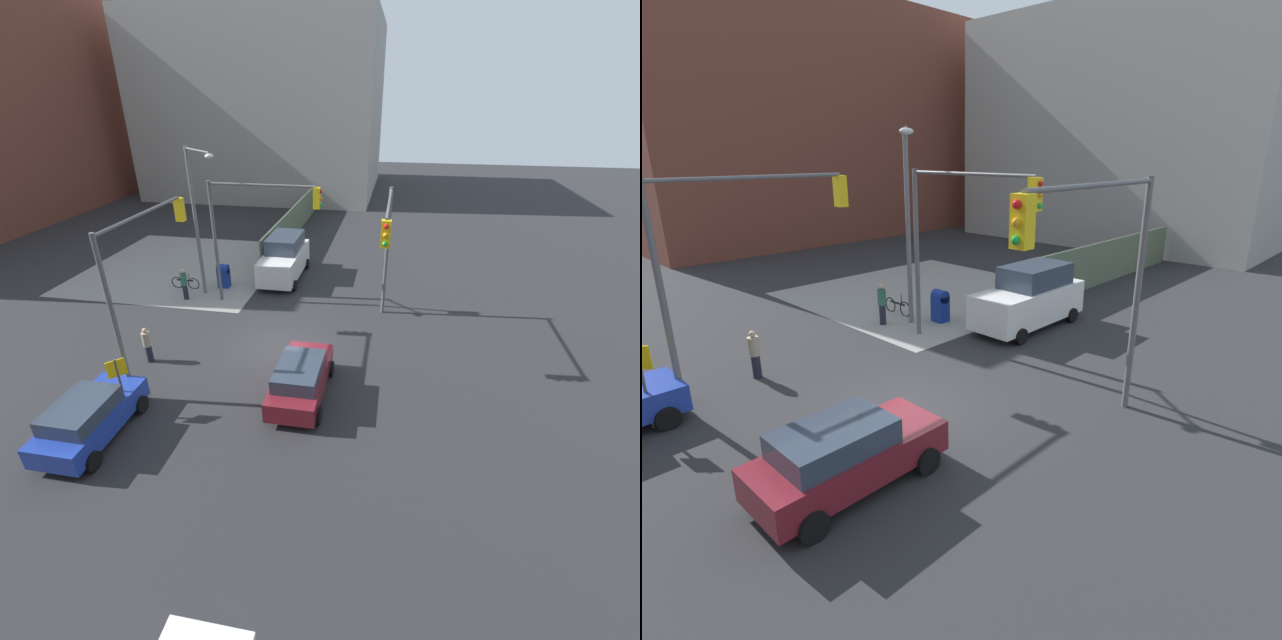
{
  "view_description": "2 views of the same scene",
  "coord_description": "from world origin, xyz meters",
  "views": [
    {
      "loc": [
        -16.06,
        -4.82,
        10.39
      ],
      "look_at": [
        0.34,
        -1.88,
        1.47
      ],
      "focal_mm": 24.0,
      "sensor_mm": 36.0,
      "label": 1
    },
    {
      "loc": [
        -8.24,
        -10.04,
        7.04
      ],
      "look_at": [
        2.71,
        0.37,
        1.97
      ],
      "focal_mm": 28.0,
      "sensor_mm": 36.0,
      "label": 2
    }
  ],
  "objects": [
    {
      "name": "traffic_signal_ne_corner",
      "position": [
        4.5,
        2.26,
        4.65
      ],
      "size": [
        0.36,
        5.84,
        6.5
      ],
      "color": "#59595B",
      "rests_on": "ground"
    },
    {
      "name": "bicycle_at_crosswalk",
      "position": [
        -6.8,
        6.0,
        0.35
      ],
      "size": [
        1.75,
        0.05,
        0.97
      ],
      "color": "black",
      "rests_on": "ground"
    },
    {
      "name": "van_white_delivery",
      "position": [
        8.36,
        1.8,
        1.28
      ],
      "size": [
        5.4,
        2.32,
        2.62
      ],
      "color": "white",
      "rests_on": "ground"
    },
    {
      "name": "mailbox_blue",
      "position": [
        6.2,
        5.0,
        0.76
      ],
      "size": [
        0.56,
        0.64,
        1.43
      ],
      "color": "navy",
      "rests_on": "ground"
    },
    {
      "name": "ground_plane",
      "position": [
        0.0,
        0.0,
        0.0
      ],
      "size": [
        120.0,
        120.0,
        0.0
      ],
      "primitive_type": "plane",
      "color": "#28282B"
    },
    {
      "name": "sidewalk_corner",
      "position": [
        9.0,
        9.0,
        0.01
      ],
      "size": [
        12.0,
        12.0,
        0.01
      ],
      "primitive_type": "cube",
      "color": "gray",
      "rests_on": "ground"
    },
    {
      "name": "traffic_signal_se_corner",
      "position": [
        2.33,
        -4.5,
        4.64
      ],
      "size": [
        5.67,
        0.36,
        6.5
      ],
      "color": "#59595B",
      "rests_on": "ground"
    },
    {
      "name": "construction_fence",
      "position": [
        16.76,
        3.2,
        1.2
      ],
      "size": [
        17.52,
        0.12,
        2.4
      ],
      "primitive_type": "cube",
      "color": "#56664C",
      "rests_on": "ground"
    },
    {
      "name": "coupe_blue",
      "position": [
        -6.59,
        4.68,
        0.84
      ],
      "size": [
        4.08,
        2.02,
        1.62
      ],
      "color": "#1E389E",
      "rests_on": "ground"
    },
    {
      "name": "bicycle_leaning_on_fence",
      "position": [
        5.6,
        7.2,
        0.35
      ],
      "size": [
        0.05,
        1.75,
        0.97
      ],
      "color": "black",
      "rests_on": "ground"
    },
    {
      "name": "pedestrian_waiting",
      "position": [
        -2.0,
        5.2,
        0.85
      ],
      "size": [
        0.36,
        0.36,
        1.63
      ],
      "rotation": [
        0.0,
        0.0,
        1.56
      ],
      "color": "#9E937A",
      "rests_on": "ground"
    },
    {
      "name": "warning_sign_two_way",
      "position": [
        -5.4,
        4.16,
        1.64
      ],
      "size": [
        0.48,
        0.48,
        2.4
      ],
      "color": "#4C4C4C",
      "rests_on": "ground"
    },
    {
      "name": "street_lamp_corner",
      "position": [
        4.97,
        5.51,
        4.7
      ],
      "size": [
        1.89,
        2.15,
        8.0
      ],
      "color": "slate",
      "rests_on": "ground"
    },
    {
      "name": "traffic_signal_nw_corner",
      "position": [
        -2.15,
        4.5,
        4.67
      ],
      "size": [
        6.1,
        0.36,
        6.5
      ],
      "color": "#59595B",
      "rests_on": "ground"
    },
    {
      "name": "smokestack",
      "position": [
        30.9,
        30.0,
        7.16
      ],
      "size": [
        1.8,
        1.8,
        14.32
      ],
      "primitive_type": "cylinder",
      "color": "brown",
      "rests_on": "ground"
    },
    {
      "name": "pedestrian_crossing",
      "position": [
        4.2,
        6.5,
        0.94
      ],
      "size": [
        0.36,
        0.36,
        1.8
      ],
      "rotation": [
        0.0,
        0.0,
        4.63
      ],
      "color": "#2D664C",
      "rests_on": "ground"
    },
    {
      "name": "coupe_maroon",
      "position": [
        -3.21,
        -1.78,
        0.84
      ],
      "size": [
        4.31,
        2.02,
        1.62
      ],
      "color": "maroon",
      "rests_on": "ground"
    },
    {
      "name": "building_loft_east",
      "position": [
        36.0,
        10.14,
        8.7
      ],
      "size": [
        20.0,
        24.0,
        17.41
      ],
      "color": "#9E9B93",
      "rests_on": "ground"
    }
  ]
}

